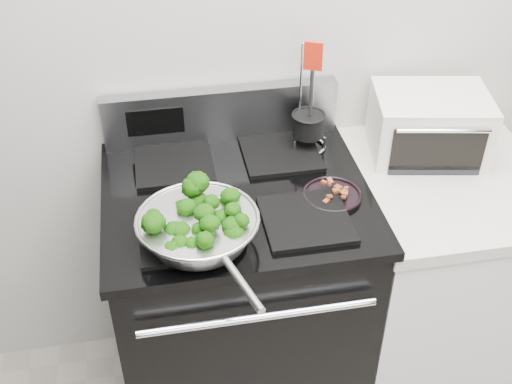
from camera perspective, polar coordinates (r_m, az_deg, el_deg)
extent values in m
cube|color=beige|center=(2.05, 5.10, 15.69)|extent=(4.00, 0.02, 2.70)
cube|color=black|center=(2.23, -1.52, -10.10)|extent=(0.76, 0.66, 0.92)
cube|color=black|center=(1.91, -1.75, -0.35)|extent=(0.79, 0.69, 0.03)
cube|color=#99999E|center=(2.10, -3.12, 6.93)|extent=(0.76, 0.05, 0.18)
cube|color=black|center=(1.75, -6.41, -3.72)|extent=(0.24, 0.24, 0.01)
cube|color=black|center=(1.79, 4.48, -2.45)|extent=(0.24, 0.24, 0.01)
cube|color=black|center=(2.02, -7.30, 2.51)|extent=(0.24, 0.24, 0.01)
cube|color=black|center=(2.05, 2.19, 3.50)|extent=(0.24, 0.24, 0.01)
cube|color=white|center=(2.41, 14.97, -7.92)|extent=(0.60, 0.66, 0.88)
cube|color=beige|center=(2.12, 16.91, 0.95)|extent=(0.62, 0.68, 0.04)
torus|color=silver|center=(1.68, -5.23, -2.38)|extent=(0.33, 0.33, 0.01)
cylinder|color=silver|center=(1.51, -1.27, -8.09)|extent=(0.08, 0.20, 0.02)
cylinder|color=black|center=(1.89, 6.76, -0.35)|extent=(0.17, 0.17, 0.01)
cylinder|color=black|center=(2.05, 4.67, 5.97)|extent=(0.10, 0.10, 0.07)
cylinder|color=black|center=(2.01, 4.79, 8.07)|extent=(0.02, 0.02, 0.22)
cube|color=red|center=(1.94, 5.03, 12.13)|extent=(0.05, 0.03, 0.09)
cube|color=silver|center=(2.15, 15.11, 5.86)|extent=(0.40, 0.33, 0.21)
cube|color=black|center=(2.05, 16.53, 3.62)|extent=(0.28, 0.06, 0.14)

